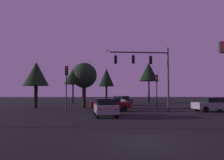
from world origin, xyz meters
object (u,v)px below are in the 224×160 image
object	(u,v)px
traffic_light_corner_right	(157,85)
car_crossing_left	(110,104)
tree_lot_edge	(36,74)
tree_behind_sign	(73,76)
traffic_light_corner_left	(66,80)
car_far_lane	(121,100)
tree_center_horizon	(149,72)
tree_right_cluster	(106,78)
traffic_signal_mast_arm	(148,66)
tree_left_far	(84,76)
car_nearside_lane	(105,107)
car_crossing_right	(213,104)

from	to	relation	value
traffic_light_corner_right	car_crossing_left	xyz separation A→B (m)	(-6.17, -3.52, -2.27)
tree_lot_edge	tree_behind_sign	bearing A→B (deg)	78.00
traffic_light_corner_left	car_far_lane	xyz separation A→B (m)	(6.59, 14.19, -2.46)
tree_center_horizon	tree_right_cluster	distance (m)	10.28
traffic_signal_mast_arm	tree_left_far	size ratio (longest dim) A/B	1.19
car_far_lane	tree_center_horizon	world-z (taller)	tree_center_horizon
traffic_light_corner_left	tree_right_cluster	distance (m)	26.96
tree_lot_edge	tree_right_cluster	bearing A→B (deg)	62.25
car_crossing_left	tree_left_far	xyz separation A→B (m)	(-3.28, 5.59, 3.55)
car_far_lane	tree_right_cluster	distance (m)	13.29
traffic_signal_mast_arm	tree_behind_sign	size ratio (longest dim) A/B	1.04
traffic_light_corner_left	traffic_light_corner_right	xyz separation A→B (m)	(10.54, 6.22, -0.19)
tree_behind_sign	tree_right_cluster	bearing A→B (deg)	32.13
car_far_lane	tree_behind_sign	distance (m)	12.75
car_crossing_left	tree_center_horizon	xyz separation A→B (m)	(8.18, 17.35, 5.25)
car_nearside_lane	tree_center_horizon	distance (m)	25.12
traffic_light_corner_left	tree_left_far	bearing A→B (deg)	82.52
car_crossing_left	tree_left_far	distance (m)	7.39
traffic_signal_mast_arm	tree_lot_edge	xyz separation A→B (m)	(-13.84, 5.33, -0.53)
traffic_signal_mast_arm	tree_behind_sign	bearing A→B (deg)	118.69
car_crossing_left	tree_center_horizon	size ratio (longest dim) A/B	0.58
car_far_lane	tree_left_far	world-z (taller)	tree_left_far
tree_behind_sign	tree_right_cluster	world-z (taller)	tree_right_cluster
traffic_light_corner_left	tree_lot_edge	distance (m)	9.54
car_crossing_right	tree_lot_edge	size ratio (longest dim) A/B	0.68
traffic_signal_mast_arm	traffic_light_corner_left	bearing A→B (deg)	-163.50
car_crossing_right	tree_right_cluster	bearing A→B (deg)	113.10
car_nearside_lane	car_crossing_right	bearing A→B (deg)	19.96
car_crossing_left	tree_left_far	bearing A→B (deg)	120.42
traffic_light_corner_right	tree_behind_sign	xyz separation A→B (m)	(-12.71, 16.04, 2.27)
car_crossing_left	traffic_signal_mast_arm	bearing A→B (deg)	-1.97
tree_right_cluster	tree_lot_edge	world-z (taller)	tree_right_cluster
traffic_signal_mast_arm	tree_right_cluster	distance (m)	24.28
traffic_light_corner_right	car_far_lane	size ratio (longest dim) A/B	1.03
tree_left_far	car_crossing_left	bearing A→B (deg)	-59.58
traffic_light_corner_right	tree_left_far	world-z (taller)	tree_left_far
traffic_signal_mast_arm	car_crossing_right	size ratio (longest dim) A/B	1.74
tree_right_cluster	traffic_light_corner_left	bearing A→B (deg)	-99.77
tree_behind_sign	tree_center_horizon	distance (m)	14.90
car_crossing_left	tree_center_horizon	world-z (taller)	tree_center_horizon
tree_right_cluster	tree_behind_sign	bearing A→B (deg)	-147.87
traffic_light_corner_right	tree_lot_edge	bearing A→B (deg)	173.98
car_far_lane	tree_lot_edge	world-z (taller)	tree_lot_edge
car_crossing_right	traffic_light_corner_left	bearing A→B (deg)	-175.14
car_crossing_right	tree_lot_edge	xyz separation A→B (m)	(-20.53, 6.58, 3.68)
traffic_signal_mast_arm	traffic_light_corner_right	bearing A→B (deg)	62.26
traffic_signal_mast_arm	traffic_light_corner_right	xyz separation A→B (m)	(1.93, 3.67, -1.94)
car_crossing_right	car_far_lane	xyz separation A→B (m)	(-8.71, 12.88, -0.00)
tree_left_far	tree_center_horizon	size ratio (longest dim) A/B	0.78
tree_right_cluster	tree_left_far	bearing A→B (deg)	-100.81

